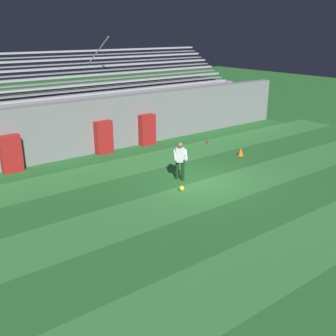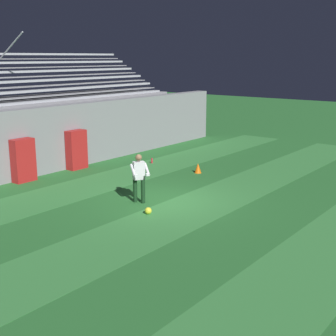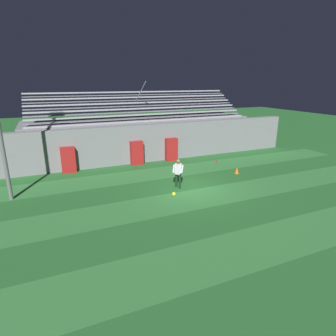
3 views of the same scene
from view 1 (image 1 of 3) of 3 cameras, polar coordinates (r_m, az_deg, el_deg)
ground_plane at (r=17.07m, az=4.51°, el=-1.73°), size 80.00×80.00×0.00m
turf_stripe_near at (r=13.62m, az=21.69°, el=-8.88°), size 28.00×2.36×0.01m
turf_stripe_mid at (r=16.21m, az=7.51°, el=-3.01°), size 28.00×2.36×0.01m
turf_stripe_far at (r=19.62m, az=-2.17°, el=1.17°), size 28.00×2.36×0.01m
back_wall at (r=21.73m, az=-6.89°, el=6.68°), size 24.00×0.60×2.80m
padding_pillar_gate_left at (r=20.75m, az=-9.31°, el=4.40°), size 0.90×0.44×1.71m
padding_pillar_gate_right at (r=22.11m, az=-3.04°, el=5.56°), size 0.90×0.44×1.71m
padding_pillar_far_left at (r=19.10m, az=-21.83°, el=1.93°), size 0.90×0.44×1.71m
bleacher_stand at (r=24.02m, az=-10.22°, el=8.00°), size 18.00×4.75×5.83m
goalkeeper at (r=16.72m, az=1.77°, el=1.34°), size 0.74×0.71×1.67m
soccer_ball at (r=15.85m, az=2.00°, el=-2.96°), size 0.22×0.22×0.22m
traffic_cone at (r=20.58m, az=10.51°, el=2.34°), size 0.30×0.30×0.42m
water_bottle at (r=22.60m, az=5.77°, el=3.87°), size 0.07×0.07×0.24m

